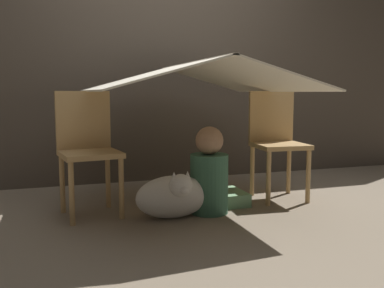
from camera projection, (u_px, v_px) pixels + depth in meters
The scene contains 8 objects.
ground_plane at pixel (200, 213), 3.09m from camera, with size 8.80×8.80×0.00m, color gray.
wall_back at pixel (156, 52), 4.12m from camera, with size 7.00×0.05×2.50m.
chair_left at pixel (88, 146), 3.02m from camera, with size 0.44×0.44×0.87m.
chair_right at pixel (276, 139), 3.49m from camera, with size 0.42×0.42×0.87m.
sheet_canopy at pixel (192, 77), 3.13m from camera, with size 1.49×1.57×0.22m.
person_front at pixel (209, 175), 3.06m from camera, with size 0.27×0.27×0.63m.
dog at pixel (174, 196), 2.92m from camera, with size 0.52×0.41×0.36m.
floor_cushion at pixel (216, 198), 3.31m from camera, with size 0.43×0.35×0.10m.
Camera 1 is at (-1.00, -2.83, 0.86)m, focal length 40.00 mm.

